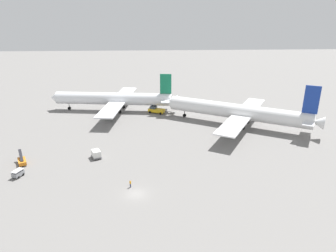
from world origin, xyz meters
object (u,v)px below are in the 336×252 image
pushback_tug (156,110)px  ground_crew_ramp_agent_by_cones (130,184)px  gse_belt_loader_portside (22,161)px  airliner_being_pushed (238,112)px  gse_container_dolly_flat (96,154)px  gse_baggage_cart_trailing (18,173)px  airliner_at_gate_left (114,99)px

pushback_tug → ground_crew_ramp_agent_by_cones: bearing=-97.4°
gse_belt_loader_portside → ground_crew_ramp_agent_by_cones: bearing=-24.6°
airliner_being_pushed → gse_container_dolly_flat: bearing=-153.0°
gse_baggage_cart_trailing → ground_crew_ramp_agent_by_cones: ground_crew_ramp_agent_by_cones is taller
airliner_being_pushed → pushback_tug: bearing=149.8°
airliner_at_gate_left → airliner_being_pushed: size_ratio=1.06×
pushback_tug → gse_container_dolly_flat: (-16.97, -38.89, -0.06)m
pushback_tug → gse_container_dolly_flat: pushback_tug is taller
airliner_being_pushed → pushback_tug: size_ratio=5.31×
airliner_at_gate_left → gse_container_dolly_flat: bearing=-90.7°
gse_belt_loader_portside → gse_baggage_cart_trailing: gse_belt_loader_portside is taller
airliner_at_gate_left → gse_belt_loader_portside: bearing=-112.6°
gse_container_dolly_flat → gse_baggage_cart_trailing: size_ratio=1.23×
airliner_at_gate_left → airliner_being_pushed: airliner_being_pushed is taller
pushback_tug → gse_container_dolly_flat: size_ratio=2.40×
airliner_at_gate_left → gse_container_dolly_flat: size_ratio=13.45×
airliner_being_pushed → pushback_tug: 32.28m
pushback_tug → gse_container_dolly_flat: bearing=-113.6°
airliner_being_pushed → gse_belt_loader_portside: airliner_being_pushed is taller
airliner_being_pushed → gse_baggage_cart_trailing: (-61.36, -31.70, -4.08)m
airliner_at_gate_left → pushback_tug: airliner_at_gate_left is taller
airliner_being_pushed → ground_crew_ramp_agent_by_cones: size_ratio=27.88×
gse_container_dolly_flat → gse_baggage_cart_trailing: (-16.68, -8.97, -0.31)m
gse_belt_loader_portside → ground_crew_ramp_agent_by_cones: 31.10m
gse_belt_loader_portside → ground_crew_ramp_agent_by_cones: size_ratio=2.84×
gse_container_dolly_flat → ground_crew_ramp_agent_by_cones: 18.21m
gse_container_dolly_flat → gse_baggage_cart_trailing: 18.94m
gse_container_dolly_flat → gse_belt_loader_portside: size_ratio=0.77×
airliner_at_gate_left → ground_crew_ramp_agent_by_cones: (9.40, -58.30, -3.95)m
airliner_at_gate_left → gse_baggage_cart_trailing: (-17.19, -51.99, -4.00)m
airliner_at_gate_left → gse_container_dolly_flat: airliner_at_gate_left is taller
pushback_tug → gse_container_dolly_flat: 42.43m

